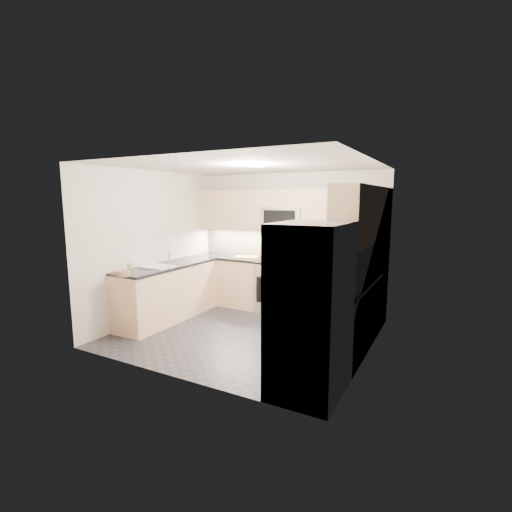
# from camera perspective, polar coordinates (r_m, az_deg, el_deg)

# --- Properties ---
(floor) EXTENTS (3.60, 3.20, 0.00)m
(floor) POSITION_cam_1_polar(r_m,az_deg,el_deg) (5.78, -1.68, -11.81)
(floor) COLOR #26252A
(floor) RESTS_ON ground
(ceiling) EXTENTS (3.60, 3.20, 0.02)m
(ceiling) POSITION_cam_1_polar(r_m,az_deg,el_deg) (5.43, -1.80, 13.71)
(ceiling) COLOR beige
(ceiling) RESTS_ON wall_back
(wall_back) EXTENTS (3.60, 0.02, 2.50)m
(wall_back) POSITION_cam_1_polar(r_m,az_deg,el_deg) (6.89, 4.93, 2.22)
(wall_back) COLOR beige
(wall_back) RESTS_ON floor
(wall_front) EXTENTS (3.60, 0.02, 2.50)m
(wall_front) POSITION_cam_1_polar(r_m,az_deg,el_deg) (4.18, -12.77, -2.24)
(wall_front) COLOR beige
(wall_front) RESTS_ON floor
(wall_left) EXTENTS (0.02, 3.20, 2.50)m
(wall_left) POSITION_cam_1_polar(r_m,az_deg,el_deg) (6.55, -15.52, 1.59)
(wall_left) COLOR beige
(wall_left) RESTS_ON floor
(wall_right) EXTENTS (0.02, 3.20, 2.50)m
(wall_right) POSITION_cam_1_polar(r_m,az_deg,el_deg) (4.84, 17.07, -0.93)
(wall_right) COLOR beige
(wall_right) RESTS_ON floor
(base_cab_back_left) EXTENTS (1.42, 0.60, 0.90)m
(base_cab_back_left) POSITION_cam_1_polar(r_m,az_deg,el_deg) (7.26, -4.04, -3.83)
(base_cab_back_left) COLOR #DCAF84
(base_cab_back_left) RESTS_ON floor
(base_cab_back_right) EXTENTS (1.42, 0.60, 0.90)m
(base_cab_back_right) POSITION_cam_1_polar(r_m,az_deg,el_deg) (6.40, 12.79, -5.77)
(base_cab_back_right) COLOR #DCAF84
(base_cab_back_right) RESTS_ON floor
(base_cab_right) EXTENTS (0.60, 1.70, 0.90)m
(base_cab_right) POSITION_cam_1_polar(r_m,az_deg,el_deg) (5.23, 13.74, -9.10)
(base_cab_right) COLOR #DCAF84
(base_cab_right) RESTS_ON floor
(base_cab_peninsula) EXTENTS (0.60, 2.00, 0.90)m
(base_cab_peninsula) POSITION_cam_1_polar(r_m,az_deg,el_deg) (6.49, -13.30, -5.57)
(base_cab_peninsula) COLOR #DCAF84
(base_cab_peninsula) RESTS_ON floor
(countertop_back_left) EXTENTS (1.42, 0.63, 0.04)m
(countertop_back_left) POSITION_cam_1_polar(r_m,az_deg,el_deg) (7.18, -4.08, -0.17)
(countertop_back_left) COLOR black
(countertop_back_left) RESTS_ON base_cab_back_left
(countertop_back_right) EXTENTS (1.42, 0.63, 0.04)m
(countertop_back_right) POSITION_cam_1_polar(r_m,az_deg,el_deg) (6.30, 12.94, -1.62)
(countertop_back_right) COLOR black
(countertop_back_right) RESTS_ON base_cab_back_right
(countertop_right) EXTENTS (0.63, 1.70, 0.04)m
(countertop_right) POSITION_cam_1_polar(r_m,az_deg,el_deg) (5.11, 13.93, -4.07)
(countertop_right) COLOR black
(countertop_right) RESTS_ON base_cab_right
(countertop_peninsula) EXTENTS (0.63, 2.00, 0.04)m
(countertop_peninsula) POSITION_cam_1_polar(r_m,az_deg,el_deg) (6.39, -13.45, -1.49)
(countertop_peninsula) COLOR black
(countertop_peninsula) RESTS_ON base_cab_peninsula
(upper_cab_back) EXTENTS (3.60, 0.35, 0.75)m
(upper_cab_back) POSITION_cam_1_polar(r_m,az_deg,el_deg) (6.69, 4.40, 6.97)
(upper_cab_back) COLOR #DCAF84
(upper_cab_back) RESTS_ON wall_back
(upper_cab_right) EXTENTS (0.35, 1.95, 0.75)m
(upper_cab_right) POSITION_cam_1_polar(r_m,az_deg,el_deg) (5.08, 16.04, 6.10)
(upper_cab_right) COLOR #DCAF84
(upper_cab_right) RESTS_ON wall_right
(backsplash_back) EXTENTS (3.60, 0.01, 0.51)m
(backsplash_back) POSITION_cam_1_polar(r_m,az_deg,el_deg) (6.89, 4.91, 1.76)
(backsplash_back) COLOR tan
(backsplash_back) RESTS_ON wall_back
(backsplash_right) EXTENTS (0.01, 2.30, 0.51)m
(backsplash_right) POSITION_cam_1_polar(r_m,az_deg,el_deg) (5.28, 17.95, -0.78)
(backsplash_right) COLOR tan
(backsplash_right) RESTS_ON wall_right
(gas_range) EXTENTS (0.76, 0.65, 0.91)m
(gas_range) POSITION_cam_1_polar(r_m,az_deg,el_deg) (6.73, 3.74, -4.79)
(gas_range) COLOR #989C9F
(gas_range) RESTS_ON floor
(range_cooktop) EXTENTS (0.76, 0.65, 0.03)m
(range_cooktop) POSITION_cam_1_polar(r_m,az_deg,el_deg) (6.64, 3.78, -0.93)
(range_cooktop) COLOR black
(range_cooktop) RESTS_ON gas_range
(oven_door_glass) EXTENTS (0.62, 0.02, 0.45)m
(oven_door_glass) POSITION_cam_1_polar(r_m,az_deg,el_deg) (6.45, 2.52, -5.45)
(oven_door_glass) COLOR black
(oven_door_glass) RESTS_ON gas_range
(oven_handle) EXTENTS (0.60, 0.02, 0.02)m
(oven_handle) POSITION_cam_1_polar(r_m,az_deg,el_deg) (6.37, 2.45, -3.13)
(oven_handle) COLOR #B2B5BA
(oven_handle) RESTS_ON gas_range
(microwave) EXTENTS (0.76, 0.40, 0.40)m
(microwave) POSITION_cam_1_polar(r_m,az_deg,el_deg) (6.67, 4.30, 5.89)
(microwave) COLOR #AAADB3
(microwave) RESTS_ON upper_cab_back
(microwave_door) EXTENTS (0.60, 0.01, 0.28)m
(microwave_door) POSITION_cam_1_polar(r_m,az_deg,el_deg) (6.48, 3.56, 5.82)
(microwave_door) COLOR black
(microwave_door) RESTS_ON microwave
(refrigerator) EXTENTS (0.70, 0.90, 1.80)m
(refrigerator) POSITION_cam_1_polar(r_m,az_deg,el_deg) (3.92, 8.41, -8.11)
(refrigerator) COLOR #9A9DA1
(refrigerator) RESTS_ON floor
(fridge_handle_left) EXTENTS (0.02, 0.02, 1.20)m
(fridge_handle_left) POSITION_cam_1_polar(r_m,az_deg,el_deg) (3.88, 2.33, -7.42)
(fridge_handle_left) COLOR #B2B5BA
(fridge_handle_left) RESTS_ON refrigerator
(fridge_handle_right) EXTENTS (0.02, 0.02, 1.20)m
(fridge_handle_right) POSITION_cam_1_polar(r_m,az_deg,el_deg) (4.20, 4.49, -6.19)
(fridge_handle_right) COLOR #B2B5BA
(fridge_handle_right) RESTS_ON refrigerator
(sink_basin) EXTENTS (0.52, 0.38, 0.16)m
(sink_basin) POSITION_cam_1_polar(r_m,az_deg,el_deg) (6.22, -14.97, -2.20)
(sink_basin) COLOR white
(sink_basin) RESTS_ON base_cab_peninsula
(faucet) EXTENTS (0.03, 0.03, 0.28)m
(faucet) POSITION_cam_1_polar(r_m,az_deg,el_deg) (6.01, -13.23, -0.57)
(faucet) COLOR silver
(faucet) RESTS_ON countertop_peninsula
(utensil_bowl) EXTENTS (0.38, 0.38, 0.17)m
(utensil_bowl) POSITION_cam_1_polar(r_m,az_deg,el_deg) (6.13, 16.96, -1.10)
(utensil_bowl) COLOR #5BB34C
(utensil_bowl) RESTS_ON countertop_back_right
(cutting_board) EXTENTS (0.50, 0.41, 0.01)m
(cutting_board) POSITION_cam_1_polar(r_m,az_deg,el_deg) (7.02, -1.49, -0.12)
(cutting_board) COLOR orange
(cutting_board) RESTS_ON countertop_back_left
(fruit_basket) EXTENTS (0.22, 0.22, 0.07)m
(fruit_basket) POSITION_cam_1_polar(r_m,az_deg,el_deg) (5.64, -19.69, -2.53)
(fruit_basket) COLOR #977146
(fruit_basket) RESTS_ON countertop_peninsula
(fruit_apple) EXTENTS (0.07, 0.07, 0.07)m
(fruit_apple) POSITION_cam_1_polar(r_m,az_deg,el_deg) (5.83, -18.77, -1.35)
(fruit_apple) COLOR red
(fruit_apple) RESTS_ON fruit_basket
(fruit_pear) EXTENTS (0.07, 0.07, 0.07)m
(fruit_pear) POSITION_cam_1_polar(r_m,az_deg,el_deg) (5.80, -18.90, -1.41)
(fruit_pear) COLOR #54B44D
(fruit_pear) RESTS_ON fruit_basket
(dish_towel_check) EXTENTS (0.20, 0.06, 0.39)m
(dish_towel_check) POSITION_cam_1_polar(r_m,az_deg,el_deg) (6.41, 1.92, -4.60)
(dish_towel_check) COLOR silver
(dish_towel_check) RESTS_ON oven_handle
(dish_towel_blue) EXTENTS (0.19, 0.06, 0.36)m
(dish_towel_blue) POSITION_cam_1_polar(r_m,az_deg,el_deg) (6.33, 3.57, -4.80)
(dish_towel_blue) COLOR #2F5082
(dish_towel_blue) RESTS_ON oven_handle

